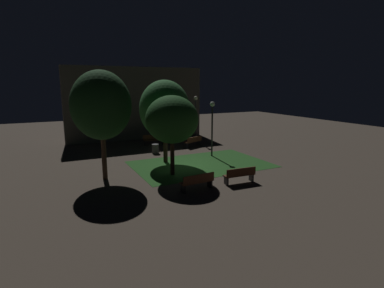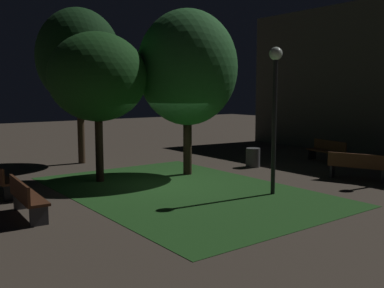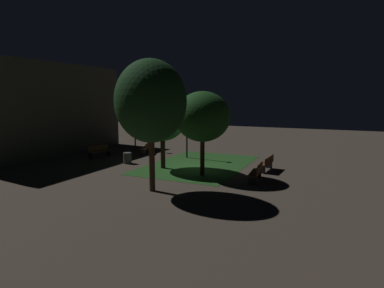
# 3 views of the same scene
# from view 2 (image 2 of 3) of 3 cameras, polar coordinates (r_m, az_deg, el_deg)

# --- Properties ---
(ground_plane) EXTENTS (60.00, 60.00, 0.00)m
(ground_plane) POSITION_cam_2_polar(r_m,az_deg,el_deg) (13.83, -3.72, -5.09)
(ground_plane) COLOR #473D33
(grass_lawn) EXTENTS (8.93, 5.95, 0.01)m
(grass_lawn) POSITION_cam_2_polar(r_m,az_deg,el_deg) (12.72, -1.30, -6.11)
(grass_lawn) COLOR #23511E
(grass_lawn) RESTS_ON ground
(bench_lawn_edge) EXTENTS (1.82, 0.58, 0.88)m
(bench_lawn_edge) POSITION_cam_2_polar(r_m,az_deg,el_deg) (10.68, -20.97, -6.49)
(bench_lawn_edge) COLOR #422314
(bench_lawn_edge) RESTS_ON ground
(bench_back_row) EXTENTS (1.86, 0.82, 0.88)m
(bench_back_row) POSITION_cam_2_polar(r_m,az_deg,el_deg) (18.56, 17.30, -0.80)
(bench_back_row) COLOR brown
(bench_back_row) RESTS_ON ground
(bench_corner) EXTENTS (1.85, 1.11, 0.88)m
(bench_corner) POSITION_cam_2_polar(r_m,az_deg,el_deg) (15.12, 20.84, -2.64)
(bench_corner) COLOR brown
(bench_corner) RESTS_ON ground
(tree_tall_center) EXTENTS (3.40, 3.40, 5.61)m
(tree_tall_center) POSITION_cam_2_polar(r_m,az_deg,el_deg) (14.90, -0.61, 9.94)
(tree_tall_center) COLOR #2D2116
(tree_tall_center) RESTS_ON ground
(tree_right_canopy) EXTENTS (3.28, 3.28, 6.10)m
(tree_right_canopy) POSITION_cam_2_polar(r_m,az_deg,el_deg) (17.88, -14.65, 10.90)
(tree_right_canopy) COLOR #423021
(tree_right_canopy) RESTS_ON ground
(tree_left_canopy) EXTENTS (3.07, 3.07, 4.71)m
(tree_left_canopy) POSITION_cam_2_polar(r_m,az_deg,el_deg) (14.01, -12.31, 8.54)
(tree_left_canopy) COLOR #2D2116
(tree_left_canopy) RESTS_ON ground
(lamp_post_near_wall) EXTENTS (0.36, 0.36, 4.07)m
(lamp_post_near_wall) POSITION_cam_2_polar(r_m,az_deg,el_deg) (12.16, 10.82, 6.49)
(lamp_post_near_wall) COLOR black
(lamp_post_near_wall) RESTS_ON ground
(trash_bin) EXTENTS (0.54, 0.54, 0.72)m
(trash_bin) POSITION_cam_2_polar(r_m,az_deg,el_deg) (16.75, 8.00, -1.77)
(trash_bin) COLOR #4C4C4C
(trash_bin) RESTS_ON ground
(building_wall_backdrop) EXTENTS (13.24, 0.80, 6.92)m
(building_wall_backdrop) POSITION_cam_2_polar(r_m,az_deg,el_deg) (21.46, 21.97, 7.99)
(building_wall_backdrop) COLOR #4C4742
(building_wall_backdrop) RESTS_ON ground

